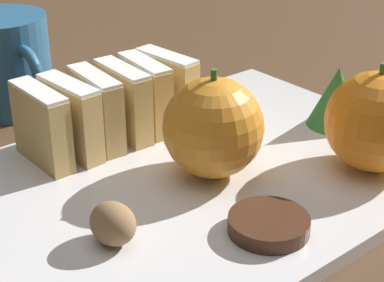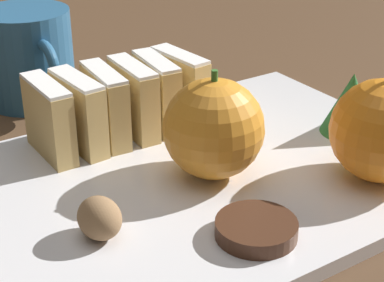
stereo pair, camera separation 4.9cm
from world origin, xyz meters
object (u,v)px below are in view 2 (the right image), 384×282
Objects in this scene: orange_far at (214,129)px; walnut at (100,218)px; chocolate_cookie at (256,229)px; coffee_mug at (29,57)px; orange_near at (382,130)px.

walnut is at bearing -75.90° from orange_far.
orange_far is at bearing 104.10° from walnut.
chocolate_cookie is at bearing -16.07° from orange_far.
orange_far reaches higher than coffee_mug.
orange_far is (-0.07, -0.10, -0.00)m from orange_near.
walnut is at bearing -123.37° from chocolate_cookie.
orange_near is 2.51× the size of walnut.
orange_near is 0.22m from walnut.
walnut reaches higher than chocolate_cookie.
coffee_mug is at bearing -153.59° from orange_near.
orange_near is at bearing 26.41° from coffee_mug.
orange_near is 1.57× the size of chocolate_cookie.
orange_far is 0.10m from chocolate_cookie.
coffee_mug is (-0.32, -0.16, -0.00)m from orange_near.
chocolate_cookie is (0.09, -0.02, -0.03)m from orange_far.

